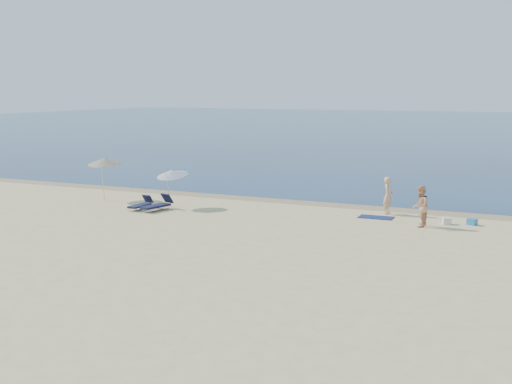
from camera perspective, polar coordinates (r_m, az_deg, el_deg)
ground at (r=18.14m, az=-11.83°, el=-11.12°), size 160.00×160.00×0.00m
sea at (r=114.31m, az=19.19°, el=5.47°), size 240.00×160.00×0.01m
wet_sand_strip at (r=35.16m, az=7.05°, el=-1.15°), size 240.00×1.60×0.00m
person_left at (r=32.86m, az=11.66°, el=-0.32°), size 0.47×0.70×1.89m
person_right at (r=30.17m, az=14.40°, el=-1.24°), size 0.74×0.94×1.89m
beach_towel at (r=32.00m, az=10.62°, el=-2.23°), size 1.69×0.97×0.03m
white_bag at (r=31.20m, az=16.60°, el=-2.48°), size 0.45×0.42×0.31m
blue_cooler at (r=31.39m, az=18.66°, el=-2.52°), size 0.50×0.44×0.30m
umbrella_near at (r=34.27m, az=-7.47°, el=1.70°), size 1.86×1.88×2.19m
umbrella_far at (r=37.30m, az=-13.30°, el=2.69°), size 2.30×2.32×2.53m
lounger_left at (r=33.70m, az=-8.73°, el=-1.12°), size 1.05×1.94×0.81m
lounger_right at (r=34.17m, az=-10.18°, el=-1.09°), size 0.62×1.61×0.70m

